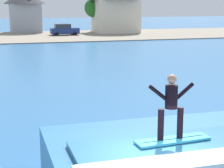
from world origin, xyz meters
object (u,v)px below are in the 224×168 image
Objects in this scene: car_far_shore at (64,30)px; house_gabled_white at (115,7)px; wave_crest at (173,165)px; surfboard at (173,140)px; surfer at (171,103)px; house_small_cottage at (25,8)px; tree_tall_bare at (94,8)px.

car_far_shore is 10.67m from house_gabled_white.
wave_crest is 3.25× the size of surfboard.
surfer is (-0.06, 0.03, 0.98)m from surfboard.
house_gabled_white reaches higher than wave_crest.
car_far_shore is at bearing -57.47° from house_small_cottage.
surfer is (-0.24, -0.27, 1.81)m from wave_crest.
tree_tall_bare is at bearing 155.12° from house_gabled_white.
house_gabled_white is at bearing 74.66° from wave_crest.
house_gabled_white reaches higher than surfer.
surfboard is 0.27× the size of house_small_cottage.
house_small_cottage is at bearing 122.53° from car_far_shore.
surfer is at bearing -90.78° from house_small_cottage.
house_gabled_white is 1.49× the size of tree_tall_bare.
car_far_shore is 0.50× the size of house_gabled_white.
car_far_shore is at bearing 83.60° from wave_crest.
surfboard is 0.98m from surfer.
house_small_cottage reaches higher than surfboard.
surfboard is 0.46× the size of car_far_shore.
car_far_shore is at bearing 83.45° from surfboard.
surfboard is at bearing -25.34° from surfer.
car_far_shore is 10.33m from house_small_cottage.
car_far_shore is 0.75× the size of tree_tall_bare.
house_gabled_white is at bearing -17.71° from house_small_cottage.
house_small_cottage is at bearing 162.29° from house_gabled_white.
surfboard is 0.35× the size of tree_tall_bare.
surfer is 60.71m from house_small_cottage.
tree_tall_bare reaches higher than surfer.
surfer is at bearing -105.50° from house_gabled_white.
surfer is at bearing -131.94° from wave_crest.
wave_crest is 57.89m from house_gabled_white.
car_far_shore reaches higher than surfboard.
house_gabled_white is (9.43, 3.57, 3.49)m from car_far_shore.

